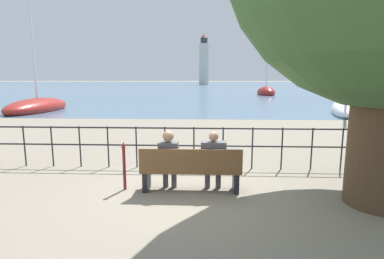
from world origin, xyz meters
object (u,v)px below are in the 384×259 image
object	(u,v)px
park_bench	(191,170)
sailboat_0	(266,92)
sailboat_2	(345,108)
harbor_lighthouse	(204,62)
seated_person_left	(169,157)
sailboat_1	(38,107)
closed_umbrella	(124,163)
seated_person_right	(213,158)

from	to	relation	value
park_bench	sailboat_0	xyz separation A→B (m)	(9.00, 38.25, -0.01)
sailboat_2	harbor_lighthouse	distance (m)	110.18
park_bench	seated_person_left	bearing A→B (deg)	169.84
sailboat_1	sailboat_2	world-z (taller)	sailboat_2
seated_person_left	sailboat_2	xyz separation A→B (m)	(10.12, 14.74, -0.35)
closed_umbrella	sailboat_2	world-z (taller)	sailboat_2
harbor_lighthouse	closed_umbrella	bearing A→B (deg)	-90.40
park_bench	sailboat_2	size ratio (longest dim) A/B	0.16
closed_umbrella	sailboat_0	xyz separation A→B (m)	(10.35, 38.20, -0.13)
park_bench	closed_umbrella	world-z (taller)	closed_umbrella
sailboat_0	seated_person_left	bearing A→B (deg)	-107.81
seated_person_left	sailboat_2	bearing A→B (deg)	55.52
seated_person_right	sailboat_0	world-z (taller)	sailboat_0
seated_person_left	harbor_lighthouse	xyz separation A→B (m)	(-0.04, 124.05, 9.03)
closed_umbrella	seated_person_right	bearing A→B (deg)	0.71
sailboat_0	harbor_lighthouse	distance (m)	86.89
seated_person_right	sailboat_2	bearing A→B (deg)	57.95
closed_umbrella	sailboat_1	distance (m)	18.08
harbor_lighthouse	seated_person_left	bearing A→B (deg)	-89.98
park_bench	harbor_lighthouse	bearing A→B (deg)	90.22
sailboat_1	sailboat_2	distance (m)	21.27
sailboat_1	sailboat_2	size ratio (longest dim) A/B	0.80
seated_person_right	harbor_lighthouse	distance (m)	124.38
sailboat_0	sailboat_2	world-z (taller)	sailboat_0
sailboat_2	sailboat_0	bearing A→B (deg)	113.91
sailboat_1	sailboat_2	xyz separation A→B (m)	(21.27, -0.13, 0.03)
sailboat_1	sailboat_0	bearing A→B (deg)	49.05
park_bench	seated_person_left	world-z (taller)	seated_person_left
park_bench	harbor_lighthouse	world-z (taller)	harbor_lighthouse
park_bench	seated_person_right	bearing A→B (deg)	9.86
seated_person_left	sailboat_0	xyz separation A→B (m)	(9.45, 38.18, -0.25)
harbor_lighthouse	park_bench	bearing A→B (deg)	-89.78
park_bench	harbor_lighthouse	distance (m)	124.47
closed_umbrella	harbor_lighthouse	size ratio (longest dim) A/B	0.05
sailboat_0	sailboat_2	distance (m)	23.45
seated_person_right	sailboat_2	world-z (taller)	sailboat_2
seated_person_left	closed_umbrella	xyz separation A→B (m)	(-0.90, -0.02, -0.13)
seated_person_right	harbor_lighthouse	bearing A→B (deg)	90.43
park_bench	seated_person_left	size ratio (longest dim) A/B	1.63
sailboat_0	sailboat_1	world-z (taller)	sailboat_0
seated_person_left	sailboat_1	xyz separation A→B (m)	(-11.15, 14.87, -0.37)
seated_person_left	closed_umbrella	bearing A→B (deg)	-178.43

